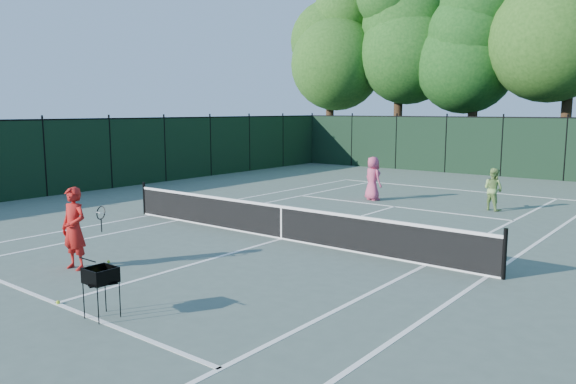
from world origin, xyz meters
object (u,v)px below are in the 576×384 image
Objects in this scene: coach at (74,228)px; player_pink at (373,178)px; player_green at (493,189)px; loose_ball_midcourt at (109,262)px; loose_ball_near_cart at (58,302)px; ball_hopper at (101,276)px.

coach is 1.08× the size of player_pink.
player_green is 21.40× the size of loose_ball_midcourt.
loose_ball_midcourt is at bearing 127.16° from loose_ball_near_cart.
coach is at bearing -102.49° from loose_ball_midcourt.
loose_ball_near_cart is at bearing -47.17° from coach.
loose_ball_near_cart is (1.42, -13.61, -0.79)m from player_pink.
player_pink is at bearing 122.76° from ball_hopper.
player_pink reaches higher than loose_ball_midcourt.
coach reaches higher than ball_hopper.
ball_hopper is 3.54m from loose_ball_midcourt.
loose_ball_near_cart is at bearing 98.75° from player_green.
coach is 1.12m from loose_ball_midcourt.
player_green is at bearing -148.36° from player_pink.
loose_ball_midcourt is (-1.62, 2.13, 0.00)m from loose_ball_near_cart.
coach is at bearing 90.21° from player_green.
player_green is at bearing 104.88° from ball_hopper.
player_pink is 24.33× the size of loose_ball_near_cart.
loose_ball_midcourt is (0.15, 0.70, -0.86)m from coach.
coach reaches higher than loose_ball_midcourt.
ball_hopper is (2.97, -1.33, -0.17)m from coach.
ball_hopper is 12.65× the size of loose_ball_near_cart.
ball_hopper reaches higher than loose_ball_near_cart.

